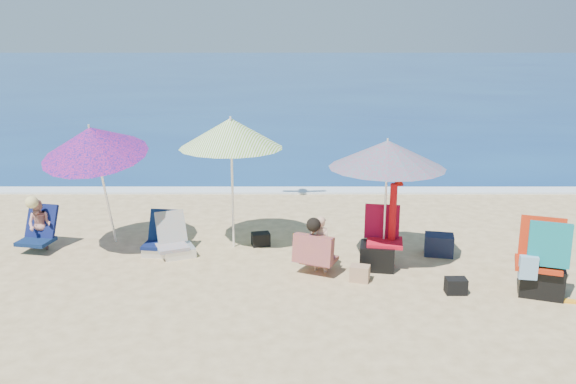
{
  "coord_description": "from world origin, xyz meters",
  "views": [
    {
      "loc": [
        -0.3,
        -7.2,
        3.33
      ],
      "look_at": [
        -0.3,
        1.0,
        1.1
      ],
      "focal_mm": 37.27,
      "sensor_mm": 36.0,
      "label": 1
    }
  ],
  "objects_px": {
    "furled_umbrella": "(393,216)",
    "umbrella_turquoise": "(387,154)",
    "person_center": "(317,246)",
    "camp_chair_left": "(379,250)",
    "umbrella_striped": "(231,133)",
    "person_left": "(39,225)",
    "chair_rainbow": "(175,244)",
    "umbrella_blue": "(93,141)",
    "camp_chair_right": "(542,267)",
    "chair_navy": "(161,243)"
  },
  "relations": [
    {
      "from": "furled_umbrella",
      "to": "umbrella_turquoise",
      "type": "bearing_deg",
      "value": 171.68
    },
    {
      "from": "person_center",
      "to": "camp_chair_left",
      "type": "bearing_deg",
      "value": 13.51
    },
    {
      "from": "umbrella_striped",
      "to": "person_left",
      "type": "distance_m",
      "value": 3.33
    },
    {
      "from": "furled_umbrella",
      "to": "person_center",
      "type": "height_order",
      "value": "furled_umbrella"
    },
    {
      "from": "furled_umbrella",
      "to": "chair_rainbow",
      "type": "bearing_deg",
      "value": 172.57
    },
    {
      "from": "chair_rainbow",
      "to": "umbrella_striped",
      "type": "bearing_deg",
      "value": 19.26
    },
    {
      "from": "umbrella_turquoise",
      "to": "furled_umbrella",
      "type": "xyz_separation_m",
      "value": [
        0.13,
        -0.02,
        -0.91
      ]
    },
    {
      "from": "person_left",
      "to": "camp_chair_left",
      "type": "bearing_deg",
      "value": -7.92
    },
    {
      "from": "umbrella_striped",
      "to": "umbrella_blue",
      "type": "bearing_deg",
      "value": -173.76
    },
    {
      "from": "umbrella_striped",
      "to": "person_center",
      "type": "xyz_separation_m",
      "value": [
        1.27,
        -1.0,
        -1.43
      ]
    },
    {
      "from": "umbrella_blue",
      "to": "person_center",
      "type": "xyz_separation_m",
      "value": [
        3.28,
        -0.78,
        -1.34
      ]
    },
    {
      "from": "umbrella_blue",
      "to": "furled_umbrella",
      "type": "relative_size",
      "value": 1.56
    },
    {
      "from": "umbrella_turquoise",
      "to": "camp_chair_left",
      "type": "relative_size",
      "value": 2.14
    },
    {
      "from": "furled_umbrella",
      "to": "camp_chair_right",
      "type": "relative_size",
      "value": 1.32
    },
    {
      "from": "furled_umbrella",
      "to": "person_left",
      "type": "relative_size",
      "value": 1.54
    },
    {
      "from": "camp_chair_left",
      "to": "umbrella_striped",
      "type": "bearing_deg",
      "value": 160.18
    },
    {
      "from": "chair_rainbow",
      "to": "person_center",
      "type": "relative_size",
      "value": 0.86
    },
    {
      "from": "furled_umbrella",
      "to": "chair_navy",
      "type": "bearing_deg",
      "value": 171.76
    },
    {
      "from": "chair_navy",
      "to": "camp_chair_left",
      "type": "height_order",
      "value": "camp_chair_left"
    },
    {
      "from": "furled_umbrella",
      "to": "chair_rainbow",
      "type": "relative_size",
      "value": 1.9
    },
    {
      "from": "camp_chair_left",
      "to": "furled_umbrella",
      "type": "bearing_deg",
      "value": 16.45
    },
    {
      "from": "umbrella_striped",
      "to": "umbrella_blue",
      "type": "height_order",
      "value": "umbrella_blue"
    },
    {
      "from": "person_center",
      "to": "furled_umbrella",
      "type": "bearing_deg",
      "value": 14.05
    },
    {
      "from": "umbrella_blue",
      "to": "camp_chair_left",
      "type": "height_order",
      "value": "umbrella_blue"
    },
    {
      "from": "umbrella_turquoise",
      "to": "chair_rainbow",
      "type": "relative_size",
      "value": 2.62
    },
    {
      "from": "furled_umbrella",
      "to": "chair_navy",
      "type": "xyz_separation_m",
      "value": [
        -3.47,
        0.5,
        -0.58
      ]
    },
    {
      "from": "chair_navy",
      "to": "person_center",
      "type": "xyz_separation_m",
      "value": [
        2.37,
        -0.78,
        0.24
      ]
    },
    {
      "from": "camp_chair_right",
      "to": "chair_navy",
      "type": "bearing_deg",
      "value": 164.17
    },
    {
      "from": "person_left",
      "to": "umbrella_blue",
      "type": "bearing_deg",
      "value": -9.0
    },
    {
      "from": "person_center",
      "to": "person_left",
      "type": "relative_size",
      "value": 0.94
    },
    {
      "from": "umbrella_turquoise",
      "to": "person_center",
      "type": "relative_size",
      "value": 2.26
    },
    {
      "from": "umbrella_turquoise",
      "to": "person_left",
      "type": "height_order",
      "value": "umbrella_turquoise"
    },
    {
      "from": "umbrella_blue",
      "to": "chair_navy",
      "type": "distance_m",
      "value": 1.82
    },
    {
      "from": "umbrella_striped",
      "to": "person_center",
      "type": "bearing_deg",
      "value": -38.12
    },
    {
      "from": "umbrella_turquoise",
      "to": "chair_navy",
      "type": "distance_m",
      "value": 3.69
    },
    {
      "from": "umbrella_striped",
      "to": "chair_rainbow",
      "type": "relative_size",
      "value": 2.92
    },
    {
      "from": "furled_umbrella",
      "to": "person_center",
      "type": "relative_size",
      "value": 1.64
    },
    {
      "from": "chair_rainbow",
      "to": "person_center",
      "type": "xyz_separation_m",
      "value": [
        2.13,
        -0.7,
        0.23
      ]
    },
    {
      "from": "furled_umbrella",
      "to": "camp_chair_left",
      "type": "distance_m",
      "value": 0.53
    },
    {
      "from": "chair_navy",
      "to": "person_left",
      "type": "xyz_separation_m",
      "value": [
        -1.91,
        0.16,
        0.23
      ]
    },
    {
      "from": "chair_rainbow",
      "to": "camp_chair_left",
      "type": "distance_m",
      "value": 3.07
    },
    {
      "from": "umbrella_blue",
      "to": "furled_umbrella",
      "type": "bearing_deg",
      "value": -6.54
    },
    {
      "from": "umbrella_blue",
      "to": "chair_rainbow",
      "type": "relative_size",
      "value": 2.97
    },
    {
      "from": "camp_chair_right",
      "to": "person_center",
      "type": "relative_size",
      "value": 1.24
    },
    {
      "from": "person_left",
      "to": "camp_chair_right",
      "type": "bearing_deg",
      "value": -12.94
    },
    {
      "from": "person_center",
      "to": "person_left",
      "type": "xyz_separation_m",
      "value": [
        -4.28,
        0.94,
        -0.0
      ]
    },
    {
      "from": "umbrella_turquoise",
      "to": "person_left",
      "type": "xyz_separation_m",
      "value": [
        -5.26,
        0.64,
        -1.25
      ]
    },
    {
      "from": "umbrella_blue",
      "to": "chair_rainbow",
      "type": "distance_m",
      "value": 1.95
    },
    {
      "from": "furled_umbrella",
      "to": "camp_chair_left",
      "type": "xyz_separation_m",
      "value": [
        -0.2,
        -0.06,
        -0.49
      ]
    },
    {
      "from": "furled_umbrella",
      "to": "person_center",
      "type": "xyz_separation_m",
      "value": [
        -1.1,
        -0.28,
        -0.35
      ]
    }
  ]
}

